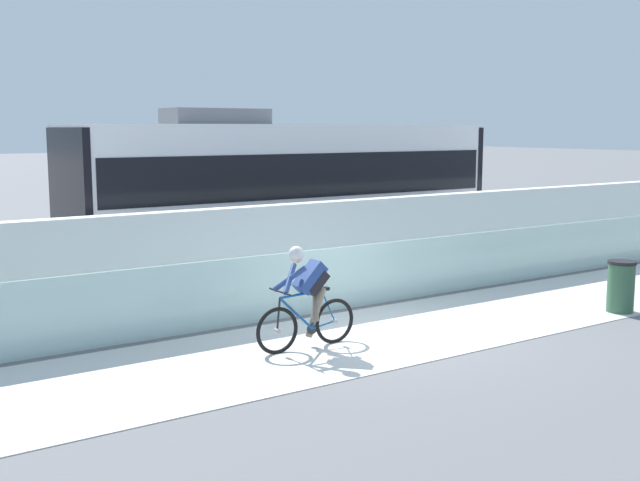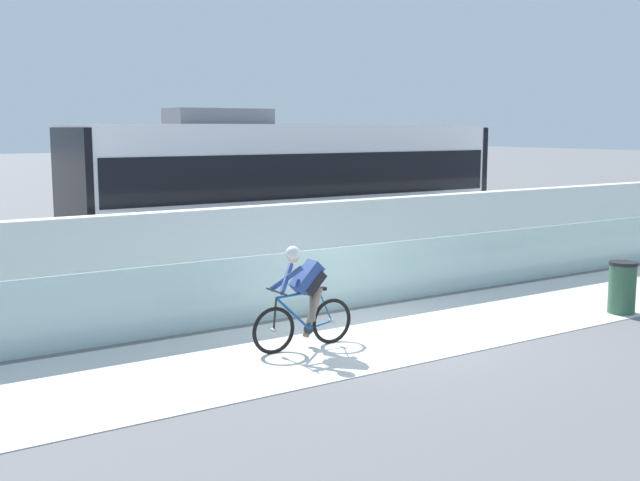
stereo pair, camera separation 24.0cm
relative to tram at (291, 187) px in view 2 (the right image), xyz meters
The scene contains 9 objects.
ground_plane 7.50m from the tram, 109.22° to the right, with size 200.00×200.00×0.00m, color slate.
bike_path_deck 7.50m from the tram, 109.22° to the right, with size 32.00×3.20×0.01m, color silver.
glass_parapet 5.69m from the tram, 115.53° to the right, with size 32.00×0.05×1.18m, color silver.
concrete_barrier_wall 4.11m from the tram, 126.74° to the right, with size 32.00×0.36×1.84m, color white.
tram_rail_near 3.13m from the tram, 163.28° to the right, with size 32.00×0.08×0.01m, color #595654.
tram_rail_far 3.13m from the tram, 163.28° to the left, with size 32.00×0.08×0.01m, color #595654.
tram is the anchor object (origin of this frame).
cyclist_on_bike 7.98m from the tram, 119.88° to the right, with size 1.77×0.58×1.61m.
trash_bin 8.49m from the tram, 75.25° to the right, with size 0.51×0.51×0.96m.
Camera 2 is at (-7.74, -9.86, 3.36)m, focal length 43.81 mm.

